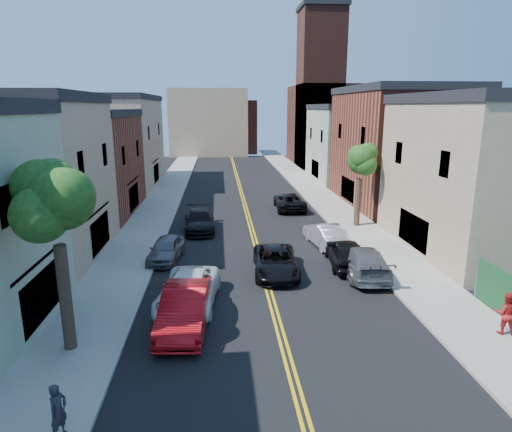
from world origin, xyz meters
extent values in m
cube|color=gray|center=(-7.90, 40.00, 0.07)|extent=(3.20, 100.00, 0.15)
cube|color=gray|center=(7.90, 40.00, 0.07)|extent=(3.20, 100.00, 0.15)
cube|color=gray|center=(-6.15, 40.00, 0.07)|extent=(0.30, 100.00, 0.15)
cube|color=gray|center=(6.15, 40.00, 0.07)|extent=(0.30, 100.00, 0.15)
cube|color=#998466|center=(-14.00, 25.00, 4.50)|extent=(9.00, 10.00, 9.00)
cube|color=brown|center=(-14.00, 36.00, 4.00)|extent=(9.00, 12.00, 8.00)
cube|color=#998466|center=(-14.00, 50.00, 4.75)|extent=(9.00, 16.00, 9.50)
cube|color=#998466|center=(14.00, 24.00, 4.50)|extent=(9.00, 12.00, 9.00)
cube|color=brown|center=(14.00, 38.00, 5.00)|extent=(9.00, 14.00, 10.00)
cube|color=gray|center=(14.00, 52.00, 4.25)|extent=(9.00, 12.00, 8.50)
cube|color=#4C2319|center=(17.50, 68.00, 6.00)|extent=(16.00, 14.00, 12.00)
cube|color=#4C2319|center=(12.50, 64.00, 11.00)|extent=(6.00, 6.00, 22.00)
cube|color=black|center=(12.50, 64.00, 22.30)|extent=(6.40, 6.40, 0.60)
cube|color=#998466|center=(-4.00, 82.00, 6.00)|extent=(14.00, 8.00, 12.00)
cube|color=brown|center=(0.00, 86.00, 5.00)|extent=(10.00, 8.00, 10.00)
cylinder|color=#39271C|center=(-7.90, 14.00, 2.13)|extent=(0.44, 0.44, 3.96)
sphere|color=#103D13|center=(-7.90, 14.00, 6.45)|extent=(5.20, 5.20, 5.20)
sphere|color=#103D13|center=(-7.38, 13.61, 7.49)|extent=(3.90, 3.90, 3.90)
sphere|color=#103D13|center=(-8.42, 14.52, 5.93)|extent=(3.64, 3.64, 3.64)
cylinder|color=#39271C|center=(7.90, 30.00, 1.91)|extent=(0.44, 0.44, 3.52)
sphere|color=#103D13|center=(7.90, 30.00, 5.65)|extent=(4.40, 4.40, 4.40)
sphere|color=#103D13|center=(8.34, 29.67, 6.53)|extent=(3.30, 3.30, 3.30)
sphere|color=#103D13|center=(7.46, 30.44, 5.21)|extent=(3.08, 3.08, 3.08)
imported|color=#B20B11|center=(-3.80, 15.46, 0.84)|extent=(2.11, 5.22, 1.68)
imported|color=silver|center=(-3.80, 17.44, 0.73)|extent=(2.99, 5.51, 1.47)
imported|color=#5B5D63|center=(-5.50, 23.75, 0.70)|extent=(2.17, 4.27, 1.39)
imported|color=black|center=(-3.80, 29.98, 0.75)|extent=(2.37, 5.28, 1.50)
imported|color=#4F5356|center=(5.26, 20.52, 0.77)|extent=(2.57, 5.48, 1.55)
imported|color=black|center=(4.72, 21.88, 0.79)|extent=(2.27, 4.79, 1.58)
imported|color=#A0A2A7|center=(4.46, 25.67, 0.75)|extent=(2.20, 4.75, 1.51)
imported|color=black|center=(3.80, 36.17, 0.73)|extent=(2.56, 5.33, 1.47)
imported|color=black|center=(0.63, 21.07, 0.69)|extent=(2.56, 5.11, 1.39)
imported|color=#24242B|center=(-6.70, 9.37, 0.93)|extent=(0.56, 0.67, 1.56)
imported|color=#AA1A1B|center=(8.66, 13.64, 1.00)|extent=(1.00, 0.90, 1.71)
camera|label=1|loc=(-2.32, -1.08, 8.77)|focal=30.80mm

